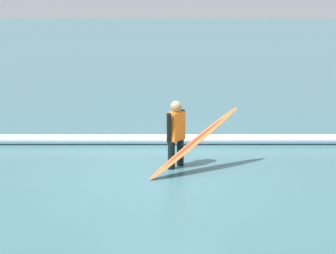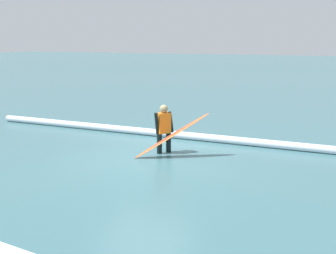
{
  "view_description": "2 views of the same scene",
  "coord_description": "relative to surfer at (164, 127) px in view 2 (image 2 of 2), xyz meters",
  "views": [
    {
      "loc": [
        -0.41,
        8.96,
        3.24
      ],
      "look_at": [
        -0.14,
        -0.27,
        0.9
      ],
      "focal_mm": 54.82,
      "sensor_mm": 36.0,
      "label": 1
    },
    {
      "loc": [
        -4.55,
        8.58,
        3.01
      ],
      "look_at": [
        -0.86,
        0.38,
        0.98
      ],
      "focal_mm": 41.31,
      "sensor_mm": 36.0,
      "label": 2
    }
  ],
  "objects": [
    {
      "name": "ground_plane",
      "position": [
        0.28,
        0.64,
        -0.73
      ],
      "size": [
        148.27,
        148.27,
        0.0
      ],
      "primitive_type": "plane",
      "color": "#3A656D"
    },
    {
      "name": "surfer",
      "position": [
        0.0,
        0.0,
        0.0
      ],
      "size": [
        0.37,
        0.57,
        1.33
      ],
      "rotation": [
        0.0,
        0.0,
        0.92
      ],
      "color": "black",
      "rests_on": "ground_plane"
    },
    {
      "name": "surfboard",
      "position": [
        -0.35,
        0.27,
        -0.16
      ],
      "size": [
        1.82,
        1.25,
        1.19
      ],
      "color": "#E55926",
      "rests_on": "ground_plane"
    },
    {
      "name": "wave_crest_foreground",
      "position": [
        -2.11,
        -1.69,
        -0.62
      ],
      "size": [
        18.59,
        0.81,
        0.23
      ],
      "primitive_type": "cylinder",
      "rotation": [
        0.0,
        1.57,
        0.03
      ],
      "color": "white",
      "rests_on": "ground_plane"
    }
  ]
}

